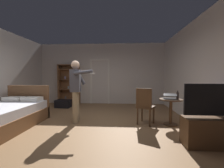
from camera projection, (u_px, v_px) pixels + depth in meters
name	position (u px, v px, depth m)	size (l,w,h in m)	color
ground_plane	(85.00, 126.00, 3.88)	(6.99, 6.99, 0.00)	olive
wall_back	(102.00, 74.00, 7.03)	(6.08, 0.12, 2.84)	silver
wall_right	(204.00, 72.00, 3.61)	(0.12, 6.59, 2.84)	silver
doorway_frame	(100.00, 78.00, 6.97)	(0.93, 0.08, 2.13)	white
bed	(7.00, 115.00, 3.76)	(1.31, 2.01, 1.02)	brown
bookshelf	(69.00, 83.00, 6.93)	(0.99, 0.32, 1.85)	brown
tv_flatscreen	(211.00, 128.00, 2.72)	(1.00, 0.40, 1.17)	#4C331E
side_table	(171.00, 108.00, 3.92)	(0.59, 0.59, 0.70)	#4C331E
laptop	(170.00, 97.00, 3.87)	(0.39, 0.40, 0.15)	black
bottle_on_table	(178.00, 96.00, 3.82)	(0.06, 0.06, 0.23)	#382B27
wooden_chair	(145.00, 105.00, 3.94)	(0.57, 0.57, 0.99)	#4C331E
person_blue_shirt	(76.00, 87.00, 4.13)	(0.74, 0.57, 1.74)	tan
suitcase_dark	(63.00, 104.00, 6.13)	(0.61, 0.39, 0.32)	black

